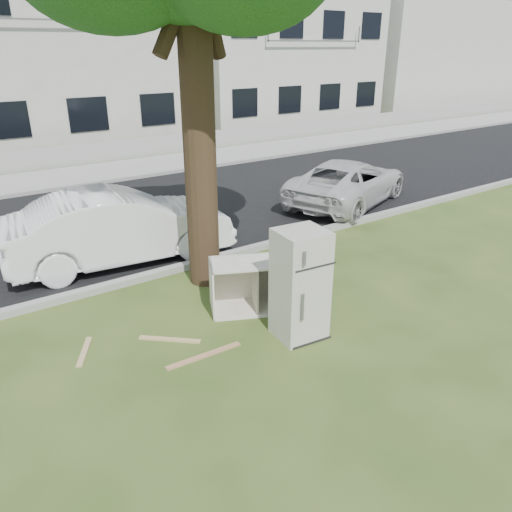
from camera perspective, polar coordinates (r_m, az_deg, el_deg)
ground at (r=7.96m, az=3.17°, el=-6.70°), size 120.00×120.00×0.00m
road at (r=12.82m, az=-13.51°, el=4.47°), size 120.00×7.00×0.01m
kerb_near at (r=9.80m, az=-5.63°, el=-0.84°), size 120.00×0.18×0.12m
kerb_far at (r=16.07m, az=-18.35°, el=7.63°), size 120.00×0.18×0.12m
sidewalk at (r=17.43m, az=-19.81°, el=8.59°), size 120.00×2.80×0.01m
low_wall at (r=18.87m, az=-21.34°, el=10.49°), size 120.00×0.15×0.70m
townhouse_center at (r=23.32m, az=-25.90°, el=20.35°), size 11.22×8.16×7.44m
townhouse_right at (r=28.13m, az=0.67°, el=21.94°), size 10.20×8.16×6.84m
filler_right at (r=38.30m, az=18.75°, el=20.77°), size 16.00×9.00×6.40m
fridge at (r=7.08m, az=5.05°, el=-3.29°), size 0.73×0.69×1.63m
cabinet at (r=7.92m, az=-1.33°, el=-3.44°), size 1.24×1.05×0.83m
plank_a at (r=7.01m, az=-5.95°, el=-11.25°), size 1.13×0.12×0.02m
plank_b at (r=7.41m, az=-9.82°, el=-9.38°), size 0.74×0.68×0.02m
plank_c at (r=7.45m, az=-19.02°, el=-10.28°), size 0.42×0.68×0.02m
car_center at (r=9.98m, az=-15.29°, el=3.26°), size 4.43×1.97×1.41m
car_right at (r=13.57m, az=10.46°, el=8.31°), size 4.65×3.32×1.18m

